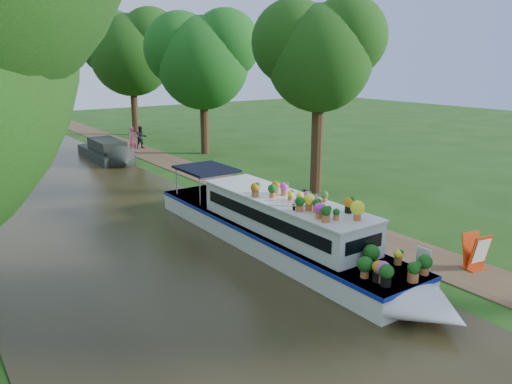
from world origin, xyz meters
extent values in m
plane|color=#173D0F|center=(0.00, 0.00, 0.00)|extent=(100.00, 100.00, 0.00)
cube|color=black|center=(-6.00, 0.00, 0.01)|extent=(10.00, 100.00, 0.02)
cube|color=#4B3723|center=(1.20, 0.00, 0.01)|extent=(2.20, 100.00, 0.03)
cube|color=silver|center=(-2.25, -1.39, 0.40)|extent=(2.20, 12.00, 0.75)
cube|color=#102093|center=(-2.25, -1.39, 0.71)|extent=(2.24, 12.04, 0.12)
cube|color=silver|center=(-2.25, -2.19, 1.29)|extent=(1.80, 7.00, 1.05)
cube|color=silver|center=(-2.25, -2.19, 1.85)|extent=(1.90, 7.10, 0.06)
cube|color=black|center=(-1.34, -2.19, 1.37)|extent=(0.03, 6.40, 0.38)
cube|color=black|center=(-3.16, -2.19, 1.37)|extent=(0.03, 6.40, 0.38)
cube|color=black|center=(-2.25, 2.91, 1.92)|extent=(1.90, 2.40, 0.10)
cube|color=white|center=(-1.10, -6.79, 1.07)|extent=(0.04, 0.45, 0.55)
imported|color=#124514|center=(-2.87, -3.45, 2.06)|extent=(0.23, 0.19, 0.36)
imported|color=#124514|center=(-1.81, -2.70, 2.05)|extent=(0.27, 0.27, 0.34)
cylinder|color=black|center=(3.80, 3.00, 2.27)|extent=(0.56, 0.56, 4.55)
sphere|color=#12360D|center=(3.80, 3.00, 6.23)|extent=(4.80, 4.80, 4.80)
sphere|color=#12360D|center=(4.76, 2.28, 7.19)|extent=(3.60, 3.60, 3.60)
sphere|color=#12360D|center=(2.96, 3.84, 6.95)|extent=(3.84, 3.84, 3.84)
cylinder|color=black|center=(4.50, 15.00, 1.92)|extent=(0.56, 0.56, 3.85)
sphere|color=#124514|center=(4.50, 15.00, 5.95)|extent=(6.00, 6.00, 6.00)
sphere|color=#124514|center=(5.70, 14.10, 7.15)|extent=(4.50, 4.50, 4.50)
sphere|color=#124514|center=(3.45, 16.05, 6.85)|extent=(4.80, 4.80, 4.80)
cylinder|color=black|center=(4.00, 26.00, 2.10)|extent=(0.56, 0.56, 4.20)
sphere|color=#12360D|center=(4.00, 26.00, 6.51)|extent=(6.60, 6.60, 6.60)
sphere|color=#12360D|center=(5.32, 25.01, 7.83)|extent=(4.95, 4.95, 4.95)
sphere|color=#12360D|center=(2.85, 27.16, 7.50)|extent=(5.28, 5.28, 5.28)
cube|color=black|center=(-1.75, 16.93, 0.32)|extent=(2.07, 6.03, 0.60)
cube|color=black|center=(-1.75, 16.43, 0.97)|extent=(1.60, 3.53, 0.70)
cube|color=#B7340D|center=(1.64, -6.66, 0.05)|extent=(0.69, 0.60, 0.03)
cube|color=#B7340D|center=(1.64, -6.80, 0.59)|extent=(0.73, 0.39, 1.10)
cube|color=#B7340D|center=(1.64, -6.53, 0.59)|extent=(0.73, 0.39, 1.10)
cube|color=white|center=(1.64, -6.84, 0.65)|extent=(0.56, 0.27, 0.77)
imported|color=#CD549B|center=(0.50, 17.75, 0.93)|extent=(0.75, 0.60, 1.79)
imported|color=black|center=(1.67, 19.17, 0.82)|extent=(0.79, 0.62, 1.59)
imported|color=#20641E|center=(-0.51, 5.00, 0.20)|extent=(0.43, 0.40, 0.40)
camera|label=1|loc=(-11.94, -14.39, 6.23)|focal=35.00mm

